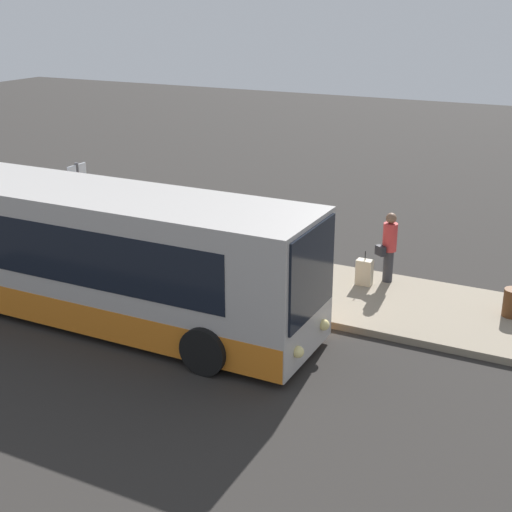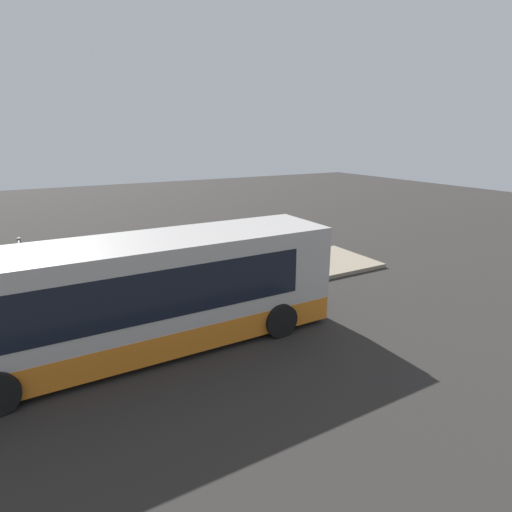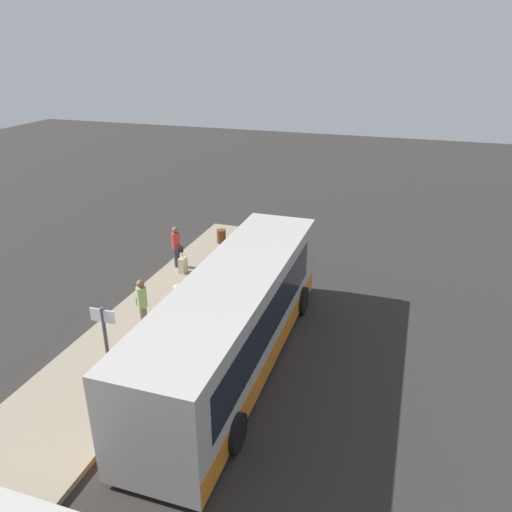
{
  "view_description": "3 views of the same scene",
  "coord_description": "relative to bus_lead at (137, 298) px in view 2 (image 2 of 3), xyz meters",
  "views": [
    {
      "loc": [
        9.05,
        -12.1,
        7.01
      ],
      "look_at": [
        2.75,
        0.42,
        1.91
      ],
      "focal_mm": 50.0,
      "sensor_mm": 36.0,
      "label": 1
    },
    {
      "loc": [
        -3.18,
        -10.16,
        5.58
      ],
      "look_at": [
        2.75,
        0.42,
        1.91
      ],
      "focal_mm": 28.0,
      "sensor_mm": 36.0,
      "label": 2
    },
    {
      "loc": [
        -13.12,
        -4.77,
        9.18
      ],
      "look_at": [
        2.75,
        0.42,
        1.91
      ],
      "focal_mm": 35.0,
      "sensor_mm": 36.0,
      "label": 3
    }
  ],
  "objects": [
    {
      "name": "sign_post",
      "position": [
        -2.53,
        2.69,
        0.31
      ],
      "size": [
        0.1,
        0.72,
        2.67
      ],
      "color": "#4C4C51",
      "rests_on": "platform"
    },
    {
      "name": "trash_bin",
      "position": [
        8.76,
        3.94,
        -1.01
      ],
      "size": [
        0.44,
        0.44,
        0.65
      ],
      "color": "#593319",
      "rests_on": "platform"
    },
    {
      "name": "passenger_with_bags",
      "position": [
        0.77,
        3.58,
        -0.35
      ],
      "size": [
        0.58,
        0.58,
        1.79
      ],
      "rotation": [
        0.0,
        0.0,
        -0.8
      ],
      "color": "#6B604C",
      "rests_on": "platform"
    },
    {
      "name": "ground",
      "position": [
        1.16,
        0.18,
        -1.5
      ],
      "size": [
        80.0,
        80.0,
        0.0
      ],
      "primitive_type": "plane",
      "color": "#2B2826"
    },
    {
      "name": "bus_lead",
      "position": [
        0.0,
        0.0,
        0.0
      ],
      "size": [
        10.89,
        2.74,
        3.03
      ],
      "color": "#B2ADA8",
      "rests_on": "ground"
    },
    {
      "name": "suitcase",
      "position": [
        5.14,
        4.23,
        -1.01
      ],
      "size": [
        0.4,
        0.26,
        0.9
      ],
      "color": "beige",
      "rests_on": "platform"
    },
    {
      "name": "passenger_waiting",
      "position": [
        1.1,
        2.41,
        -0.44
      ],
      "size": [
        0.51,
        0.51,
        1.65
      ],
      "rotation": [
        0.0,
        0.0,
        2.41
      ],
      "color": "silver",
      "rests_on": "platform"
    },
    {
      "name": "platform",
      "position": [
        1.16,
        3.54,
        -1.42
      ],
      "size": [
        20.0,
        3.51,
        0.17
      ],
      "color": "gray",
      "rests_on": "ground"
    },
    {
      "name": "passenger_boarding",
      "position": [
        5.6,
        4.71,
        -0.34
      ],
      "size": [
        0.56,
        0.62,
        1.82
      ],
      "rotation": [
        0.0,
        0.0,
        2.56
      ],
      "color": "#2D2D33",
      "rests_on": "platform"
    }
  ]
}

